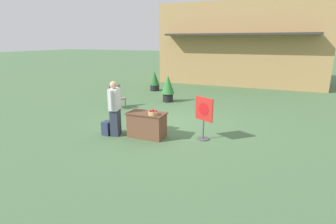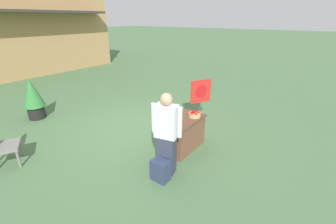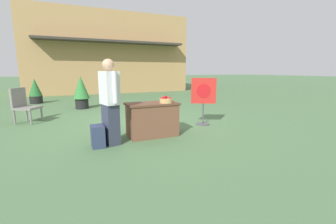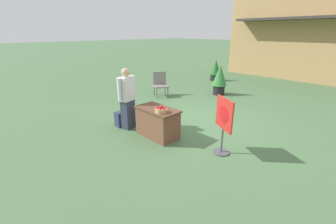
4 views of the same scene
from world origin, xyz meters
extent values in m
plane|color=#4C7047|center=(0.00, 0.00, 0.00)|extent=(120.00, 120.00, 0.00)
cube|color=#38332D|center=(0.90, 7.96, 3.16)|extent=(8.71, 0.90, 0.12)
cube|color=brown|center=(-0.12, -1.49, 0.35)|extent=(1.07, 0.58, 0.71)
cube|color=brown|center=(-0.12, -1.49, 0.73)|extent=(1.14, 0.62, 0.04)
cylinder|color=tan|center=(0.17, -1.62, 0.80)|extent=(0.29, 0.29, 0.10)
sphere|color=#A30F14|center=(0.26, -1.62, 0.84)|extent=(0.08, 0.08, 0.08)
sphere|color=#A30F14|center=(0.22, -1.55, 0.84)|extent=(0.08, 0.08, 0.08)
sphere|color=red|center=(0.13, -1.54, 0.84)|extent=(0.08, 0.08, 0.08)
sphere|color=#A30F14|center=(0.07, -1.61, 0.84)|extent=(0.08, 0.08, 0.08)
sphere|color=#A30F14|center=(0.11, -1.70, 0.84)|extent=(0.08, 0.08, 0.08)
sphere|color=red|center=(0.22, -1.70, 0.84)|extent=(0.08, 0.08, 0.08)
sphere|color=#A30F14|center=(0.15, -1.61, 0.87)|extent=(0.08, 0.08, 0.08)
cube|color=#33384C|center=(-1.07, -1.73, 0.40)|extent=(0.32, 0.39, 0.81)
cube|color=silver|center=(-1.07, -1.73, 1.12)|extent=(0.35, 0.47, 0.63)
sphere|color=tan|center=(-1.07, -1.73, 1.56)|extent=(0.22, 0.22, 0.22)
cylinder|color=silver|center=(-1.13, -1.48, 1.15)|extent=(0.09, 0.09, 0.58)
cylinder|color=silver|center=(-1.00, -1.98, 1.15)|extent=(0.09, 0.09, 0.58)
cube|color=#2D3856|center=(-1.33, -1.79, 0.21)|extent=(0.24, 0.34, 0.42)
cylinder|color=#4C4C51|center=(1.50, -1.05, 0.01)|extent=(0.36, 0.36, 0.03)
cylinder|color=#4C4C51|center=(1.50, -1.05, 0.31)|extent=(0.04, 0.04, 0.55)
cube|color=red|center=(1.50, -1.05, 0.92)|extent=(0.59, 0.34, 0.68)
cylinder|color=red|center=(1.49, -1.06, 0.92)|extent=(0.33, 0.18, 0.37)
cylinder|color=gray|center=(-2.56, 1.21, 0.20)|extent=(0.05, 0.05, 0.39)
cylinder|color=gray|center=(-2.78, 0.80, 0.20)|extent=(0.05, 0.05, 0.39)
cylinder|color=gray|center=(-2.97, 1.44, 0.20)|extent=(0.05, 0.05, 0.39)
cylinder|color=gray|center=(-3.19, 1.03, 0.20)|extent=(0.05, 0.05, 0.39)
cube|color=gray|center=(-2.88, 1.12, 0.42)|extent=(0.75, 0.75, 0.06)
cube|color=gray|center=(-3.09, 1.24, 0.72)|extent=(0.32, 0.51, 0.53)
cylinder|color=black|center=(-1.36, 3.08, 0.20)|extent=(0.48, 0.48, 0.39)
cone|color=#337A38|center=(-1.36, 3.08, 0.83)|extent=(0.61, 0.61, 0.86)
cylinder|color=black|center=(-3.16, 5.39, 0.17)|extent=(0.53, 0.53, 0.33)
cone|color=#28662D|center=(-3.16, 5.39, 0.72)|extent=(0.55, 0.55, 0.78)
camera|label=1|loc=(3.36, -8.13, 2.82)|focal=28.00mm
camera|label=2|loc=(-4.05, -3.99, 2.89)|focal=24.00mm
camera|label=3|loc=(-1.77, -6.13, 1.45)|focal=24.00mm
camera|label=4|loc=(3.86, -4.95, 2.55)|focal=24.00mm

